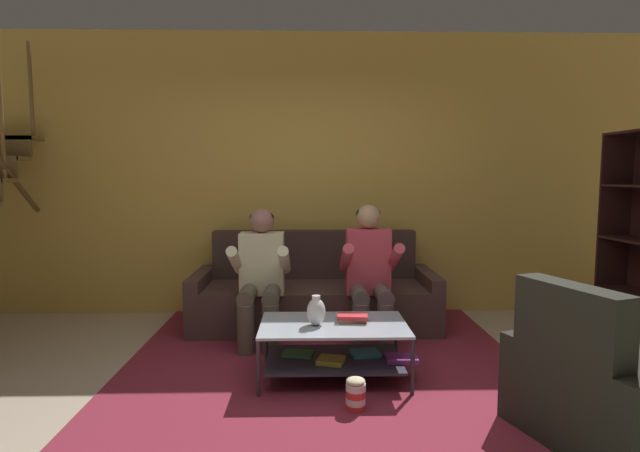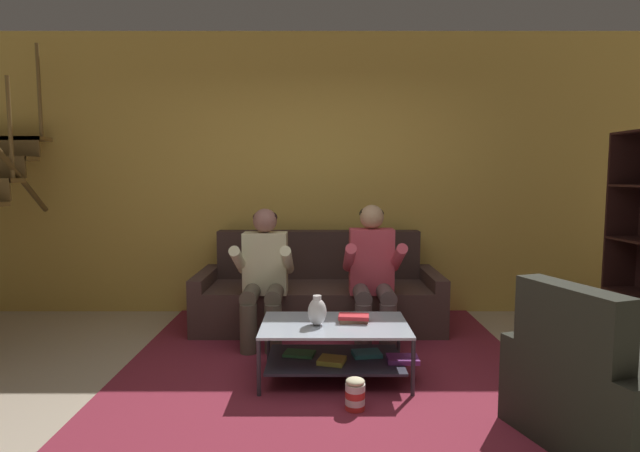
{
  "view_description": "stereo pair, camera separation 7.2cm",
  "coord_description": "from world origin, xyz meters",
  "views": [
    {
      "loc": [
        -0.08,
        -2.81,
        1.43
      ],
      "look_at": [
        0.01,
        1.07,
        1.05
      ],
      "focal_mm": 28.0,
      "sensor_mm": 36.0,
      "label": 1
    },
    {
      "loc": [
        -0.01,
        -2.81,
        1.43
      ],
      "look_at": [
        0.01,
        1.07,
        1.05
      ],
      "focal_mm": 28.0,
      "sensor_mm": 36.0,
      "label": 2
    }
  ],
  "objects": [
    {
      "name": "ground",
      "position": [
        0.0,
        0.0,
        0.0
      ],
      "size": [
        16.8,
        16.8,
        0.0
      ],
      "primitive_type": "plane",
      "color": "#BBAA94"
    },
    {
      "name": "back_partition",
      "position": [
        0.0,
        2.46,
        1.45
      ],
      "size": [
        8.4,
        0.12,
        2.9
      ],
      "primitive_type": "cube",
      "color": "gold",
      "rests_on": "ground"
    },
    {
      "name": "couch",
      "position": [
        -0.03,
        1.91,
        0.29
      ],
      "size": [
        2.29,
        0.86,
        0.89
      ],
      "color": "#46312D",
      "rests_on": "ground"
    },
    {
      "name": "person_seated_left",
      "position": [
        -0.49,
        1.4,
        0.63
      ],
      "size": [
        0.5,
        0.58,
        1.16
      ],
      "color": "brown",
      "rests_on": "ground"
    },
    {
      "name": "person_seated_right",
      "position": [
        0.44,
        1.4,
        0.64
      ],
      "size": [
        0.5,
        0.58,
        1.19
      ],
      "color": "brown",
      "rests_on": "ground"
    },
    {
      "name": "coffee_table",
      "position": [
        0.11,
        0.62,
        0.26
      ],
      "size": [
        1.1,
        0.63,
        0.4
      ],
      "color": "#AFBACB",
      "rests_on": "ground"
    },
    {
      "name": "area_rug",
      "position": [
        0.03,
        1.14,
        0.01
      ],
      "size": [
        3.04,
        3.23,
        0.01
      ],
      "color": "maroon",
      "rests_on": "ground"
    },
    {
      "name": "vase",
      "position": [
        -0.03,
        0.59,
        0.5
      ],
      "size": [
        0.13,
        0.13,
        0.21
      ],
      "color": "silver",
      "rests_on": "coffee_table"
    },
    {
      "name": "book_stack",
      "position": [
        0.23,
        0.66,
        0.43
      ],
      "size": [
        0.23,
        0.15,
        0.05
      ],
      "color": "#98684C",
      "rests_on": "coffee_table"
    },
    {
      "name": "armchair",
      "position": [
        1.55,
        -0.24,
        0.28
      ],
      "size": [
        1.1,
        1.09,
        0.89
      ],
      "color": "black",
      "rests_on": "ground"
    },
    {
      "name": "popcorn_tub",
      "position": [
        0.2,
        0.13,
        0.1
      ],
      "size": [
        0.12,
        0.12,
        0.21
      ],
      "color": "red",
      "rests_on": "ground"
    }
  ]
}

